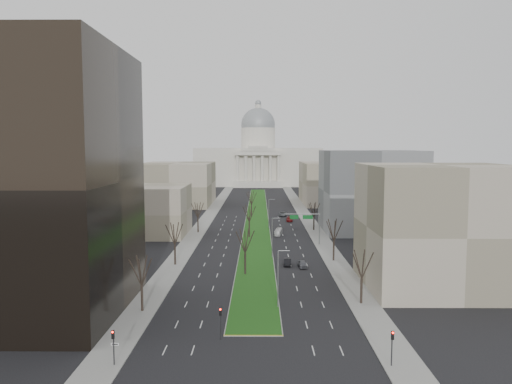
{
  "coord_description": "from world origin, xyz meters",
  "views": [
    {
      "loc": [
        0.76,
        -56.37,
        25.35
      ],
      "look_at": [
        -0.29,
        104.02,
        10.5
      ],
      "focal_mm": 35.0,
      "sensor_mm": 36.0,
      "label": 1
    }
  ],
  "objects_px": {
    "car_grey_near": "(303,264)",
    "car_red": "(289,219)",
    "car_grey_far": "(283,214)",
    "car_black": "(288,262)",
    "box_van": "(278,232)"
  },
  "relations": [
    {
      "from": "car_black",
      "to": "box_van",
      "type": "height_order",
      "value": "box_van"
    },
    {
      "from": "car_black",
      "to": "car_grey_far",
      "type": "xyz_separation_m",
      "value": [
        2.53,
        74.73,
        0.08
      ]
    },
    {
      "from": "car_grey_far",
      "to": "car_red",
      "type": "bearing_deg",
      "value": -77.17
    },
    {
      "from": "car_black",
      "to": "car_grey_far",
      "type": "height_order",
      "value": "car_grey_far"
    },
    {
      "from": "car_grey_near",
      "to": "car_red",
      "type": "bearing_deg",
      "value": 85.1
    },
    {
      "from": "car_black",
      "to": "car_red",
      "type": "relative_size",
      "value": 0.87
    },
    {
      "from": "car_red",
      "to": "box_van",
      "type": "relative_size",
      "value": 0.73
    },
    {
      "from": "car_black",
      "to": "box_van",
      "type": "bearing_deg",
      "value": 95.15
    },
    {
      "from": "car_grey_near",
      "to": "car_grey_far",
      "type": "bearing_deg",
      "value": 86.46
    },
    {
      "from": "car_grey_near",
      "to": "car_black",
      "type": "xyz_separation_m",
      "value": [
        -3.03,
        1.85,
        -0.01
      ]
    },
    {
      "from": "car_grey_near",
      "to": "car_black",
      "type": "height_order",
      "value": "car_grey_near"
    },
    {
      "from": "car_black",
      "to": "car_grey_far",
      "type": "bearing_deg",
      "value": 92.28
    },
    {
      "from": "car_grey_near",
      "to": "car_grey_far",
      "type": "distance_m",
      "value": 76.58
    },
    {
      "from": "car_grey_near",
      "to": "car_red",
      "type": "relative_size",
      "value": 0.85
    },
    {
      "from": "car_grey_near",
      "to": "car_red",
      "type": "height_order",
      "value": "same"
    }
  ]
}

